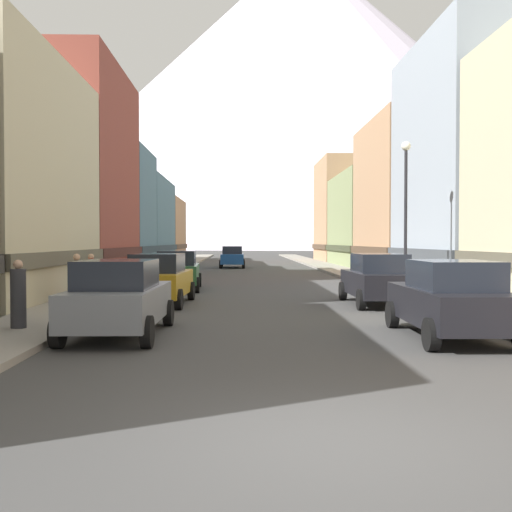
% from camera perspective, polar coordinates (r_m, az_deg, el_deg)
% --- Properties ---
extents(ground_plane, '(400.00, 400.00, 0.00)m').
position_cam_1_polar(ground_plane, '(6.89, 7.12, -17.36)').
color(ground_plane, '#3F3F3F').
extents(sidewalk_left, '(2.50, 100.00, 0.15)m').
position_cam_1_polar(sidewalk_left, '(41.84, -8.78, -1.51)').
color(sidewalk_left, gray).
rests_on(sidewalk_left, ground).
extents(sidewalk_right, '(2.50, 100.00, 0.15)m').
position_cam_1_polar(sidewalk_right, '(42.13, 8.34, -1.48)').
color(sidewalk_right, gray).
rests_on(sidewalk_right, ground).
extents(storefront_left_2, '(9.37, 11.02, 11.77)m').
position_cam_1_polar(storefront_left_2, '(35.64, -19.76, 6.98)').
color(storefront_left_2, brown).
rests_on(storefront_left_2, ground).
extents(storefront_left_3, '(9.67, 8.04, 8.72)m').
position_cam_1_polar(storefront_left_3, '(44.89, -16.04, 3.93)').
color(storefront_left_3, slate).
rests_on(storefront_left_3, ground).
extents(storefront_left_4, '(9.29, 13.34, 7.75)m').
position_cam_1_polar(storefront_left_4, '(55.36, -13.05, 2.98)').
color(storefront_left_4, slate).
rests_on(storefront_left_4, ground).
extents(storefront_left_5, '(6.94, 11.95, 6.86)m').
position_cam_1_polar(storefront_left_5, '(67.81, -9.91, 2.34)').
color(storefront_left_5, tan).
rests_on(storefront_left_5, ground).
extents(storefront_right_2, '(8.86, 10.09, 11.76)m').
position_cam_1_polar(storefront_right_2, '(31.37, 22.68, 7.70)').
color(storefront_right_2, '#99A5B2').
rests_on(storefront_right_2, ground).
extents(storefront_right_3, '(8.53, 10.93, 10.07)m').
position_cam_1_polar(storefront_right_3, '(41.34, 16.26, 5.06)').
color(storefront_right_3, tan).
rests_on(storefront_right_3, ground).
extents(storefront_right_4, '(7.09, 12.80, 7.96)m').
position_cam_1_polar(storefront_right_4, '(52.91, 11.44, 3.17)').
color(storefront_right_4, '#8C9966').
rests_on(storefront_right_4, ground).
extents(storefront_right_5, '(8.66, 10.33, 10.79)m').
position_cam_1_polar(storefront_right_5, '(64.90, 9.72, 4.08)').
color(storefront_right_5, tan).
rests_on(storefront_right_5, ground).
extents(car_left_0, '(2.12, 4.43, 1.78)m').
position_cam_1_polar(car_left_0, '(14.33, -12.89, -3.88)').
color(car_left_0, slate).
rests_on(car_left_0, ground).
extents(car_left_1, '(2.23, 4.47, 1.78)m').
position_cam_1_polar(car_left_1, '(21.11, -9.22, -2.16)').
color(car_left_1, '#B28419').
rests_on(car_left_1, ground).
extents(car_left_2, '(2.21, 4.47, 1.78)m').
position_cam_1_polar(car_left_2, '(27.24, -7.48, -1.34)').
color(car_left_2, '#265933').
rests_on(car_left_2, ground).
extents(car_right_0, '(2.12, 4.43, 1.78)m').
position_cam_1_polar(car_right_0, '(14.34, 18.00, -3.91)').
color(car_right_0, black).
rests_on(car_right_0, ground).
extents(car_right_1, '(2.08, 4.41, 1.78)m').
position_cam_1_polar(car_right_1, '(21.19, 11.52, -2.15)').
color(car_right_1, black).
rests_on(car_right_1, ground).
extents(car_driving_0, '(2.06, 4.40, 1.78)m').
position_cam_1_polar(car_driving_0, '(49.60, -2.27, -0.08)').
color(car_driving_0, '#19478C').
rests_on(car_driving_0, ground).
extents(potted_plant_1, '(0.55, 0.55, 0.87)m').
position_cam_1_polar(potted_plant_1, '(25.85, -15.01, -2.24)').
color(potted_plant_1, brown).
rests_on(potted_plant_1, sidewalk_left).
extents(pedestrian_0, '(0.36, 0.36, 1.62)m').
position_cam_1_polar(pedestrian_0, '(15.34, -21.65, -3.60)').
color(pedestrian_0, '#333338').
rests_on(pedestrian_0, sidewalk_left).
extents(pedestrian_1, '(0.36, 0.36, 1.66)m').
position_cam_1_polar(pedestrian_1, '(20.23, -16.64, -2.31)').
color(pedestrian_1, brown).
rests_on(pedestrian_1, sidewalk_left).
extents(pedestrian_2, '(0.36, 0.36, 1.62)m').
position_cam_1_polar(pedestrian_2, '(22.02, -15.38, -2.06)').
color(pedestrian_2, maroon).
rests_on(pedestrian_2, sidewalk_left).
extents(streetlamp_right, '(0.36, 0.36, 5.86)m').
position_cam_1_polar(streetlamp_right, '(23.69, 14.04, 5.68)').
color(streetlamp_right, black).
rests_on(streetlamp_right, sidewalk_right).
extents(mountain_backdrop, '(266.01, 266.01, 132.51)m').
position_cam_1_polar(mountain_backdrop, '(275.37, 4.27, 14.89)').
color(mountain_backdrop, silver).
rests_on(mountain_backdrop, ground).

